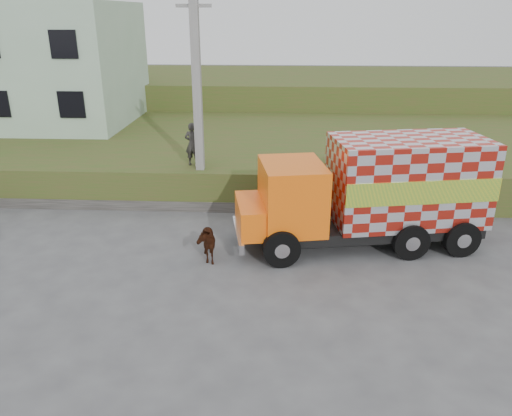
# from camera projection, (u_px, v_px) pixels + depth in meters

# --- Properties ---
(ground) EXTENTS (120.00, 120.00, 0.00)m
(ground) POSITION_uv_depth(u_px,v_px,m) (212.00, 262.00, 14.97)
(ground) COLOR #474749
(ground) RESTS_ON ground
(embankment) EXTENTS (40.00, 12.00, 1.50)m
(embankment) POSITION_uv_depth(u_px,v_px,m) (239.00, 151.00, 23.99)
(embankment) COLOR #37551C
(embankment) RESTS_ON ground
(embankment_far) EXTENTS (40.00, 12.00, 3.00)m
(embankment_far) POSITION_uv_depth(u_px,v_px,m) (253.00, 96.00, 34.87)
(embankment_far) COLOR #37551C
(embankment_far) RESTS_ON ground
(retaining_strip) EXTENTS (16.00, 0.50, 0.40)m
(retaining_strip) POSITION_uv_depth(u_px,v_px,m) (174.00, 205.00, 18.90)
(retaining_strip) COLOR #595651
(retaining_strip) RESTS_ON ground
(building) EXTENTS (10.00, 8.00, 6.00)m
(building) POSITION_uv_depth(u_px,v_px,m) (33.00, 64.00, 25.94)
(building) COLOR #A4C1A7
(building) RESTS_ON embankment
(utility_pole) EXTENTS (1.20, 0.30, 8.00)m
(utility_pole) POSITION_uv_depth(u_px,v_px,m) (198.00, 100.00, 17.80)
(utility_pole) COLOR gray
(utility_pole) RESTS_ON ground
(cargo_truck) EXTENTS (8.03, 3.81, 3.44)m
(cargo_truck) POSITION_uv_depth(u_px,v_px,m) (374.00, 192.00, 15.56)
(cargo_truck) COLOR black
(cargo_truck) RESTS_ON ground
(cow) EXTENTS (0.99, 1.50, 1.16)m
(cow) POSITION_uv_depth(u_px,v_px,m) (205.00, 241.00, 15.00)
(cow) COLOR black
(cow) RESTS_ON ground
(pedestrian) EXTENTS (0.66, 0.49, 1.66)m
(pedestrian) POSITION_uv_depth(u_px,v_px,m) (193.00, 144.00, 18.91)
(pedestrian) COLOR #2A2725
(pedestrian) RESTS_ON embankment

